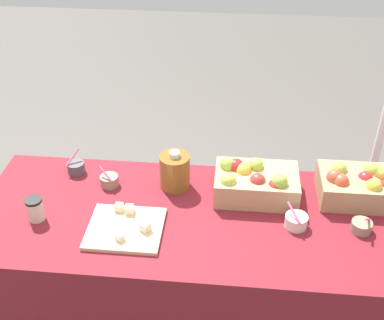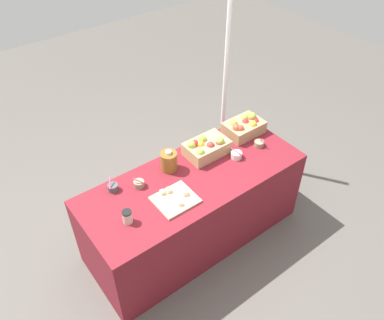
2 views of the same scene
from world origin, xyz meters
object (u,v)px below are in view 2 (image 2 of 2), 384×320
(sample_bowl_mid, at_px, (113,187))
(apple_crate_left, at_px, (244,126))
(apple_crate_middle, at_px, (206,147))
(cutting_board_front, at_px, (175,199))
(sample_bowl_extra, at_px, (259,144))
(cider_jug, at_px, (169,161))
(sample_bowl_near, at_px, (236,155))
(coffee_cup, at_px, (127,217))
(tent_pole, at_px, (226,74))
(sample_bowl_far, at_px, (139,184))

(sample_bowl_mid, bearing_deg, apple_crate_left, -2.84)
(apple_crate_middle, relative_size, cutting_board_front, 1.20)
(sample_bowl_extra, distance_m, cider_jug, 0.84)
(sample_bowl_near, height_order, coffee_cup, same)
(sample_bowl_near, xyz_separation_m, cider_jug, (-0.54, 0.23, 0.06))
(sample_bowl_mid, bearing_deg, sample_bowl_extra, -12.59)
(apple_crate_left, height_order, sample_bowl_near, apple_crate_left)
(apple_crate_middle, height_order, tent_pole, tent_pole)
(sample_bowl_near, bearing_deg, apple_crate_left, 37.20)
(sample_bowl_mid, height_order, cider_jug, cider_jug)
(apple_crate_left, distance_m, apple_crate_middle, 0.47)
(cider_jug, bearing_deg, sample_bowl_far, -175.34)
(cider_jug, relative_size, tent_pole, 0.09)
(cutting_board_front, height_order, sample_bowl_mid, sample_bowl_mid)
(sample_bowl_mid, xyz_separation_m, tent_pole, (1.53, 0.45, 0.28))
(apple_crate_middle, bearing_deg, tent_pole, 39.01)
(apple_crate_left, height_order, coffee_cup, apple_crate_left)
(sample_bowl_near, relative_size, sample_bowl_mid, 0.96)
(sample_bowl_mid, relative_size, sample_bowl_extra, 1.11)
(apple_crate_left, distance_m, cider_jug, 0.84)
(sample_bowl_mid, bearing_deg, tent_pole, 16.48)
(coffee_cup, bearing_deg, cider_jug, 27.23)
(cutting_board_front, xyz_separation_m, cider_jug, (0.17, 0.32, 0.07))
(sample_bowl_far, bearing_deg, coffee_cup, -134.01)
(apple_crate_left, distance_m, coffee_cup, 1.43)
(apple_crate_left, relative_size, cider_jug, 1.85)
(apple_crate_middle, relative_size, coffee_cup, 3.51)
(apple_crate_left, xyz_separation_m, cutting_board_front, (-1.00, -0.32, -0.06))
(sample_bowl_near, bearing_deg, cider_jug, 157.07)
(cutting_board_front, distance_m, sample_bowl_mid, 0.50)
(apple_crate_left, distance_m, sample_bowl_extra, 0.23)
(apple_crate_left, bearing_deg, cutting_board_front, -162.53)
(sample_bowl_far, bearing_deg, cutting_board_front, -64.79)
(apple_crate_middle, bearing_deg, sample_bowl_far, 179.34)
(apple_crate_middle, height_order, sample_bowl_mid, apple_crate_middle)
(sample_bowl_near, height_order, sample_bowl_mid, sample_bowl_mid)
(apple_crate_middle, relative_size, sample_bowl_near, 3.48)
(cutting_board_front, relative_size, cider_jug, 1.64)
(sample_bowl_mid, distance_m, sample_bowl_extra, 1.33)
(cider_jug, xyz_separation_m, tent_pole, (1.04, 0.51, 0.23))
(sample_bowl_near, relative_size, tent_pole, 0.05)
(sample_bowl_near, bearing_deg, sample_bowl_far, 166.48)
(sample_bowl_far, xyz_separation_m, sample_bowl_extra, (1.12, -0.20, -0.00))
(cutting_board_front, relative_size, sample_bowl_extra, 3.10)
(coffee_cup, relative_size, tent_pole, 0.05)
(sample_bowl_near, height_order, sample_bowl_extra, sample_bowl_near)
(apple_crate_middle, xyz_separation_m, sample_bowl_mid, (-0.86, 0.09, -0.04))
(sample_bowl_far, height_order, cider_jug, cider_jug)
(apple_crate_middle, height_order, sample_bowl_far, apple_crate_middle)
(sample_bowl_mid, bearing_deg, apple_crate_middle, -6.22)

